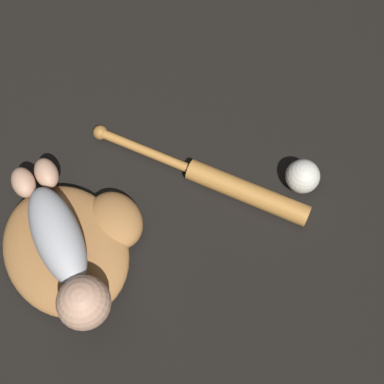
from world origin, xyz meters
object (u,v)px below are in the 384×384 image
Objects in this scene: baseball_bat at (225,183)px; baseball at (303,176)px; baby_figure at (63,250)px; baseball_glove at (74,244)px.

baseball_bat is 5.49× the size of baseball.
baby_figure is 0.92× the size of baseball_bat.
baseball_glove is 0.94× the size of baby_figure.
baseball is at bearing 96.27° from baby_figure.
baseball reaches higher than baseball_glove.
baby_figure reaches higher than baseball_glove.
baby_figure is 0.39m from baseball_bat.
baseball_glove is 0.87× the size of baseball_bat.
baseball_glove is at bearing -80.97° from baseball_bat.
baseball is (-0.02, 0.53, 0.00)m from baseball_glove.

